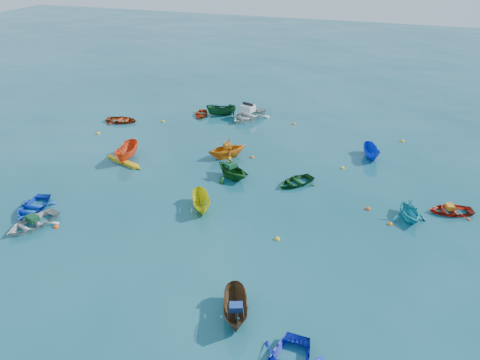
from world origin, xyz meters
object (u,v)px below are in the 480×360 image
(dinghy_white_near, at_px, (33,226))
(motorboat_white, at_px, (248,119))
(kayak_yellow, at_px, (125,164))
(dinghy_blue_sw, at_px, (33,211))

(dinghy_white_near, bearing_deg, motorboat_white, 89.51)
(kayak_yellow, bearing_deg, dinghy_blue_sw, -175.18)
(dinghy_white_near, distance_m, kayak_yellow, 9.63)
(motorboat_white, bearing_deg, dinghy_white_near, -88.60)
(dinghy_blue_sw, height_order, motorboat_white, motorboat_white)
(kayak_yellow, relative_size, motorboat_white, 0.77)
(dinghy_white_near, relative_size, kayak_yellow, 0.97)
(kayak_yellow, xyz_separation_m, motorboat_white, (5.89, 12.81, 0.00))
(kayak_yellow, height_order, motorboat_white, motorboat_white)
(dinghy_white_near, relative_size, motorboat_white, 0.75)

